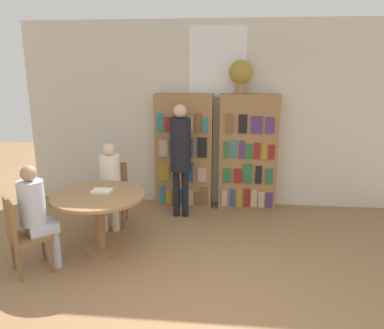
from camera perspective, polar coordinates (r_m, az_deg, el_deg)
ground_plane at (r=3.66m, az=1.22°, el=-23.79°), size 16.00×16.00×0.00m
wall_back at (r=6.20m, az=3.80°, el=7.52°), size 6.40×0.07×3.00m
bookshelf_left at (r=6.15m, az=-1.22°, el=2.03°), size 0.92×0.34×1.86m
bookshelf_right at (r=6.11m, az=8.53°, el=1.78°), size 0.92×0.34×1.86m
flower_vase at (r=5.96m, az=7.46°, el=13.64°), size 0.37×0.37×0.52m
reading_table at (r=4.80m, az=-14.00°, el=-5.89°), size 1.15×1.15×0.75m
chair_near_camera at (r=4.61m, az=-24.51°, el=-9.36°), size 0.57×0.57×0.90m
chair_left_side at (r=5.69m, az=-11.92°, el=-3.82°), size 0.44×0.44×0.90m
seated_reader_left at (r=5.46m, az=-12.37°, el=-2.31°), size 0.33×0.40×1.24m
seated_reader_right at (r=4.56m, az=-22.62°, el=-6.53°), size 0.43×0.43×1.24m
librarian_standing at (r=5.63m, az=-1.76°, el=2.36°), size 0.32×0.59×1.74m
open_book_on_table at (r=4.83m, az=-13.55°, el=-3.91°), size 0.24×0.18×0.03m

